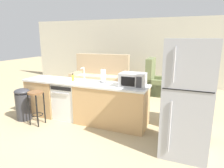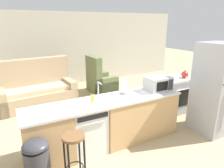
% 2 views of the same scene
% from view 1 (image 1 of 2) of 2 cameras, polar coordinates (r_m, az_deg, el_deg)
% --- Properties ---
extents(ground_plane, '(24.00, 24.00, 0.00)m').
position_cam_1_polar(ground_plane, '(4.84, -9.46, -9.72)').
color(ground_plane, tan).
extents(wall_back, '(10.00, 0.06, 2.60)m').
position_cam_1_polar(wall_back, '(8.26, 7.69, 9.12)').
color(wall_back, beige).
rests_on(wall_back, ground_plane).
extents(kitchen_counter, '(2.94, 0.66, 0.90)m').
position_cam_1_polar(kitchen_counter, '(4.58, -7.09, -5.38)').
color(kitchen_counter, tan).
rests_on(kitchen_counter, ground_plane).
extents(dishwasher, '(0.58, 0.61, 0.84)m').
position_cam_1_polar(dishwasher, '(4.83, -12.18, -4.59)').
color(dishwasher, white).
rests_on(dishwasher, ground_plane).
extents(stove_range, '(0.76, 0.68, 0.90)m').
position_cam_1_polar(stove_range, '(4.54, 20.71, -5.89)').
color(stove_range, '#A8AAB2').
rests_on(stove_range, ground_plane).
extents(refrigerator, '(0.72, 0.73, 1.86)m').
position_cam_1_polar(refrigerator, '(3.35, 20.66, -4.00)').
color(refrigerator, '#A8AAB2').
rests_on(refrigerator, ground_plane).
extents(microwave, '(0.50, 0.37, 0.28)m').
position_cam_1_polar(microwave, '(4.01, 5.96, 1.18)').
color(microwave, '#B7B7BC').
rests_on(microwave, kitchen_counter).
extents(sink_faucet, '(0.07, 0.18, 0.30)m').
position_cam_1_polar(sink_faucet, '(4.66, -8.07, 2.70)').
color(sink_faucet, silver).
rests_on(sink_faucet, kitchen_counter).
extents(paper_towel_roll, '(0.14, 0.14, 0.28)m').
position_cam_1_polar(paper_towel_roll, '(4.39, -2.53, 2.26)').
color(paper_towel_roll, '#4C4C51').
rests_on(paper_towel_roll, kitchen_counter).
extents(soap_bottle, '(0.06, 0.06, 0.18)m').
position_cam_1_polar(soap_bottle, '(4.64, -11.09, 1.79)').
color(soap_bottle, yellow).
rests_on(soap_bottle, kitchen_counter).
extents(kettle, '(0.21, 0.17, 0.19)m').
position_cam_1_polar(kettle, '(4.28, 23.47, 0.17)').
color(kettle, red).
rests_on(kettle, stove_range).
extents(bar_stool, '(0.32, 0.32, 0.74)m').
position_cam_1_polar(bar_stool, '(4.61, -20.88, -4.53)').
color(bar_stool, brown).
rests_on(bar_stool, ground_plane).
extents(trash_bin, '(0.35, 0.35, 0.74)m').
position_cam_1_polar(trash_bin, '(5.05, -24.03, -5.16)').
color(trash_bin, '#333338').
rests_on(trash_bin, ground_plane).
extents(couch, '(2.07, 1.08, 1.27)m').
position_cam_1_polar(couch, '(7.32, -3.27, 1.55)').
color(couch, tan).
rests_on(couch, ground_plane).
extents(armchair, '(0.83, 0.87, 1.20)m').
position_cam_1_polar(armchair, '(6.87, 12.45, 0.09)').
color(armchair, '#667047').
rests_on(armchair, ground_plane).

